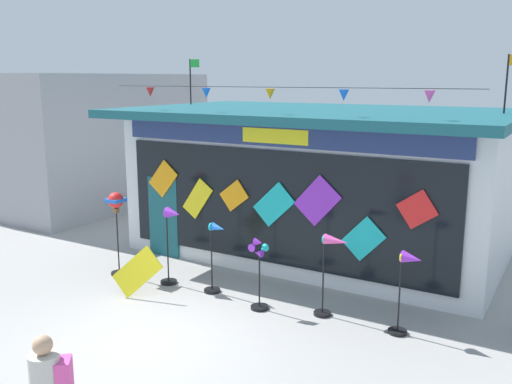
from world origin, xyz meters
The scene contains 10 objects.
ground_plane centered at (0.00, 0.00, 0.00)m, with size 80.00×80.00×0.00m, color #9E9B99.
kite_shop_building centered at (0.38, 6.16, 1.86)m, with size 9.20×5.94×4.94m.
wind_spinner_far_left centered at (-2.78, 2.09, 1.49)m, with size 0.38×0.38×1.92m.
wind_spinner_left centered at (-1.33, 2.23, 1.16)m, with size 0.56×0.36×1.71m.
wind_spinner_center_left centered at (-0.26, 2.30, 0.85)m, with size 0.54×0.34×1.50m.
wind_spinner_center_right centered at (0.95, 2.02, 0.86)m, with size 0.36×0.34×1.43m.
wind_spinner_right centered at (2.28, 2.41, 1.10)m, with size 0.65×0.33×1.59m.
wind_spinner_far_right centered at (3.69, 2.38, 1.01)m, with size 0.54×0.33×1.52m.
display_kite_on_ground centered at (-1.49, 1.30, 0.54)m, with size 0.56×0.03×1.02m, color yellow.
neighbour_building centered at (-9.48, 7.43, 2.27)m, with size 5.29×7.79×4.55m, color #99999E.
Camera 1 is at (6.07, -6.72, 4.40)m, focal length 39.06 mm.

